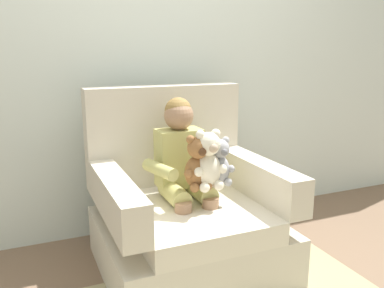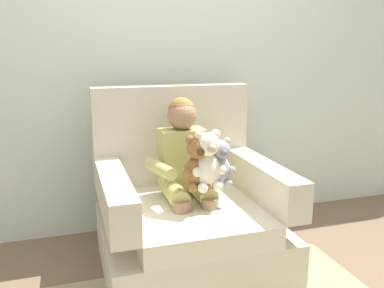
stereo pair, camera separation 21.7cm
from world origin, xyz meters
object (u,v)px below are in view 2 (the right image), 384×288
armchair (187,213)px  plush_cream (207,162)px  seated_child (185,163)px  plush_grey (220,164)px  plush_brown (197,164)px

armchair → plush_cream: armchair is taller
seated_child → plush_grey: bearing=-46.3°
seated_child → armchair: bearing=-89.7°
plush_brown → plush_grey: bearing=-12.4°
armchair → plush_brown: (0.01, -0.15, 0.34)m
plush_cream → plush_grey: bearing=13.4°
plush_grey → plush_cream: bearing=-160.8°
plush_cream → armchair: bearing=103.9°
seated_child → plush_grey: 0.22m
plush_cream → plush_brown: (-0.05, 0.02, -0.01)m
armchair → plush_cream: (0.07, -0.17, 0.35)m
plush_cream → plush_brown: plush_cream is taller
plush_cream → plush_brown: size_ratio=1.09×
seated_child → plush_cream: seated_child is taller
armchair → plush_grey: 0.38m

